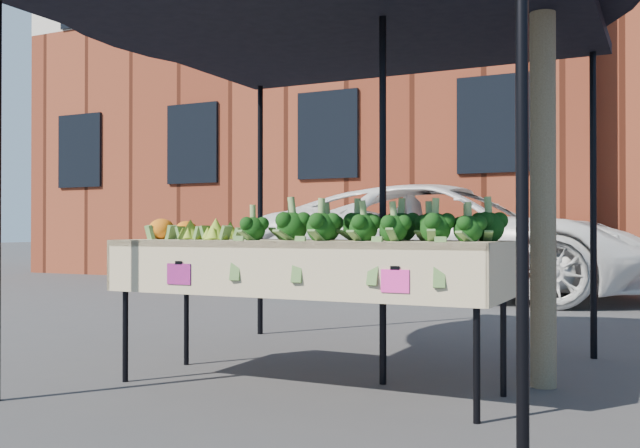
{
  "coord_description": "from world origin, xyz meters",
  "views": [
    {
      "loc": [
        2.08,
        -3.79,
        0.96
      ],
      "look_at": [
        0.09,
        0.28,
        1.0
      ],
      "focal_mm": 40.27,
      "sensor_mm": 36.0,
      "label": 1
    }
  ],
  "objects_px": {
    "vehicle": "(448,96)",
    "canopy": "(337,168)",
    "table": "(306,314)",
    "street_tree": "(543,19)"
  },
  "relations": [
    {
      "from": "vehicle",
      "to": "canopy",
      "type": "bearing_deg",
      "value": -170.74
    },
    {
      "from": "table",
      "to": "street_tree",
      "type": "bearing_deg",
      "value": 28.05
    },
    {
      "from": "table",
      "to": "canopy",
      "type": "relative_size",
      "value": 0.76
    },
    {
      "from": "table",
      "to": "street_tree",
      "type": "height_order",
      "value": "street_tree"
    },
    {
      "from": "table",
      "to": "vehicle",
      "type": "distance_m",
      "value": 6.91
    },
    {
      "from": "canopy",
      "to": "vehicle",
      "type": "distance_m",
      "value": 6.25
    },
    {
      "from": "table",
      "to": "vehicle",
      "type": "height_order",
      "value": "vehicle"
    },
    {
      "from": "table",
      "to": "canopy",
      "type": "height_order",
      "value": "canopy"
    },
    {
      "from": "vehicle",
      "to": "street_tree",
      "type": "distance_m",
      "value": 6.15
    },
    {
      "from": "canopy",
      "to": "vehicle",
      "type": "relative_size",
      "value": 0.54
    }
  ]
}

